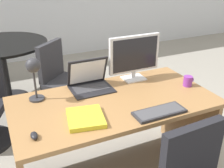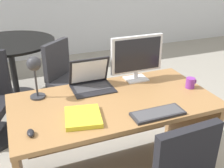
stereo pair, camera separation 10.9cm
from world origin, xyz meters
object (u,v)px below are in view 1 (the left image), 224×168
Objects in this scene: laptop at (89,79)px; monitor at (134,55)px; desk at (112,121)px; desk_lamp at (34,71)px; meeting_chair_far at (64,87)px; mouse at (34,136)px; coffee_mug at (188,81)px; keyboard at (159,112)px; book at (86,118)px; meeting_table at (3,58)px.

monitor is at bearing -0.53° from laptop.
monitor is at bearing 35.77° from desk.
meeting_chair_far is (0.45, 0.96, -0.64)m from desk_lamp.
monitor reaches higher than meeting_chair_far.
monitor is at bearing 28.16° from mouse.
laptop is 3.40× the size of coffee_mug.
mouse is at bearing -111.29° from meeting_chair_far.
monitor is 4.76× the size of coffee_mug.
keyboard is at bearing -101.90° from monitor.
laptop is (-0.10, 0.25, 0.30)m from desk.
meeting_chair_far is (0.20, 1.38, -0.41)m from book.
keyboard is at bearing -67.48° from meeting_table.
mouse is (-0.56, -0.54, -0.06)m from laptop.
desk is at bearing -85.20° from meeting_chair_far.
meeting_table is at bearing 95.23° from desk_lamp.
mouse is at bearing -102.98° from desk_lamp.
mouse is 0.09× the size of meeting_chair_far.
mouse is (-0.99, -0.53, -0.21)m from monitor.
meeting_table is (-0.40, 2.04, -0.16)m from book.
desk is 19.76× the size of mouse.
mouse is at bearing -169.99° from book.
monitor is (0.34, 0.24, 0.45)m from desk.
laptop is at bearing -68.96° from meeting_table.
desk is at bearing 173.03° from coffee_mug.
laptop reaches higher than keyboard.
book is (0.25, -0.42, -0.24)m from desk_lamp.
book is at bearing 10.01° from mouse.
desk is 0.75m from coffee_mug.
laptop is at bearing 179.47° from monitor.
book is 1.45m from meeting_chair_far.
desk_lamp reaches higher than book.
meeting_chair_far is (0.60, -0.66, -0.24)m from meeting_table.
desk is 0.75m from desk_lamp.
keyboard is at bearing -149.44° from coffee_mug.
monitor reaches higher than meeting_table.
monitor is at bearing 78.10° from keyboard.
keyboard is at bearing -5.25° from mouse.
desk_lamp is 1.10× the size of book.
desk_lamp reaches higher than coffee_mug.
mouse is (-0.87, 0.08, 0.01)m from keyboard.
laptop reaches higher than meeting_table.
monitor is 1.37× the size of desk_lamp.
desk_lamp reaches higher than mouse.
mouse is 1.60m from meeting_chair_far.
monitor is 1.15m from mouse.
monitor is at bearing 36.37° from book.
meeting_chair_far is at bearing 68.71° from mouse.
keyboard is at bearing -60.79° from desk.
meeting_chair_far is at bearing 81.56° from book.
desk is at bearing -68.94° from meeting_table.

